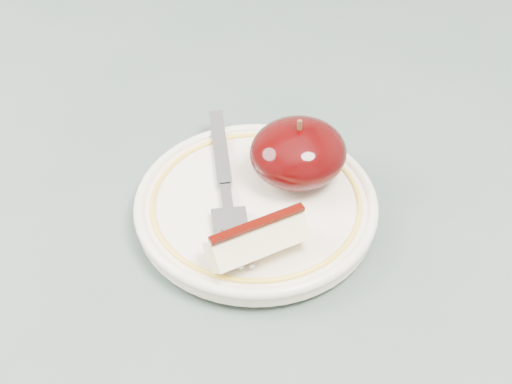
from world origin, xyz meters
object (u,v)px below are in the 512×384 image
object	(u,v)px
table	(220,295)
plate	(256,205)
fork	(225,186)
apple_half	(298,153)

from	to	relation	value
table	plate	size ratio (longest dim) A/B	4.64
fork	table	bearing A→B (deg)	154.88
plate	fork	size ratio (longest dim) A/B	1.06
apple_half	fork	size ratio (longest dim) A/B	0.43
table	plate	xyz separation A→B (m)	(0.03, -0.00, 0.10)
fork	plate	bearing A→B (deg)	-122.63
table	fork	bearing A→B (deg)	50.82
table	plate	bearing A→B (deg)	-2.33
apple_half	fork	bearing A→B (deg)	176.78
apple_half	plate	bearing A→B (deg)	-158.74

